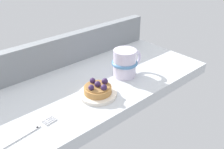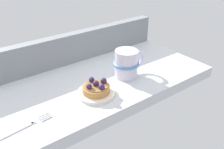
% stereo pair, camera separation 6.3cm
% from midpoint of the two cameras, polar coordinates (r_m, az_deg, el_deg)
% --- Properties ---
extents(ground_plane, '(0.87, 0.39, 0.04)m').
position_cam_midpoint_polar(ground_plane, '(0.88, -2.99, -2.70)').
color(ground_plane, silver).
extents(window_rail_back, '(0.85, 0.04, 0.12)m').
position_cam_midpoint_polar(window_rail_back, '(0.98, -8.93, 5.57)').
color(window_rail_back, gray).
rests_on(window_rail_back, ground_plane).
extents(dessert_plate, '(0.12, 0.12, 0.01)m').
position_cam_midpoint_polar(dessert_plate, '(0.80, -1.35, -4.35)').
color(dessert_plate, silver).
rests_on(dessert_plate, ground_plane).
extents(raspberry_tart, '(0.09, 0.09, 0.04)m').
position_cam_midpoint_polar(raspberry_tart, '(0.78, -1.32, -3.08)').
color(raspberry_tart, '#B77F42').
rests_on(raspberry_tart, dessert_plate).
extents(coffee_mug, '(0.13, 0.09, 0.10)m').
position_cam_midpoint_polar(coffee_mug, '(0.88, 5.46, 2.50)').
color(coffee_mug, silver).
rests_on(coffee_mug, ground_plane).
extents(dessert_fork, '(0.17, 0.04, 0.01)m').
position_cam_midpoint_polar(dessert_fork, '(0.70, -17.29, -11.55)').
color(dessert_fork, silver).
rests_on(dessert_fork, ground_plane).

